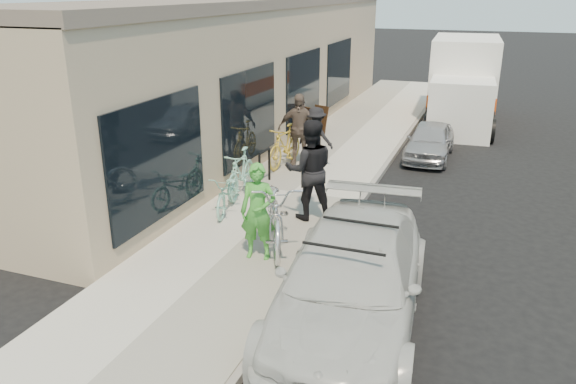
% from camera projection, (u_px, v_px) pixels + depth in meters
% --- Properties ---
extents(ground, '(120.00, 120.00, 0.00)m').
position_uv_depth(ground, '(343.00, 271.00, 9.49)').
color(ground, black).
rests_on(ground, ground).
extents(sidewalk, '(3.00, 34.00, 0.15)m').
position_uv_depth(sidewalk, '(293.00, 195.00, 12.77)').
color(sidewalk, '#BAB5A7').
rests_on(sidewalk, ground).
extents(curb, '(0.12, 34.00, 0.13)m').
position_uv_depth(curb, '(360.00, 204.00, 12.26)').
color(curb, gray).
rests_on(curb, ground).
extents(storefront, '(3.60, 20.00, 4.22)m').
position_uv_depth(storefront, '(251.00, 69.00, 17.52)').
color(storefront, tan).
rests_on(storefront, ground).
extents(bike_rack, '(0.08, 0.58, 0.81)m').
position_uv_depth(bike_rack, '(265.00, 163.00, 13.13)').
color(bike_rack, black).
rests_on(bike_rack, sidewalk).
extents(sandwich_board, '(0.70, 0.71, 0.89)m').
position_uv_depth(sandwich_board, '(316.00, 121.00, 17.49)').
color(sandwich_board, '#331D0E').
rests_on(sandwich_board, sidewalk).
extents(sedan_white, '(2.34, 4.89, 1.41)m').
position_uv_depth(sedan_white, '(351.00, 280.00, 7.79)').
color(sedan_white, silver).
rests_on(sedan_white, ground).
extents(sedan_silver, '(1.19, 2.93, 1.00)m').
position_uv_depth(sedan_silver, '(430.00, 141.00, 15.60)').
color(sedan_silver, '#A3A2A8').
rests_on(sedan_silver, ground).
extents(moving_truck, '(2.52, 5.97, 2.88)m').
position_uv_depth(moving_truck, '(463.00, 86.00, 19.67)').
color(moving_truck, white).
rests_on(moving_truck, ground).
extents(tandem_bike, '(1.78, 2.54, 1.26)m').
position_uv_depth(tandem_bike, '(275.00, 211.00, 9.94)').
color(tandem_bike, silver).
rests_on(tandem_bike, sidewalk).
extents(woman_rider, '(0.67, 0.50, 1.67)m').
position_uv_depth(woman_rider, '(258.00, 212.00, 9.37)').
color(woman_rider, green).
rests_on(woman_rider, sidewalk).
extents(man_standing, '(1.20, 1.09, 2.00)m').
position_uv_depth(man_standing, '(310.00, 170.00, 10.98)').
color(man_standing, black).
rests_on(man_standing, sidewalk).
extents(cruiser_bike_a, '(0.63, 1.73, 1.02)m').
position_uv_depth(cruiser_bike_a, '(241.00, 172.00, 12.42)').
color(cruiser_bike_a, '#8CD1B8').
rests_on(cruiser_bike_a, sidewalk).
extents(cruiser_bike_b, '(0.84, 1.63, 0.82)m').
position_uv_depth(cruiser_bike_b, '(228.00, 192.00, 11.50)').
color(cruiser_bike_b, '#8CD1B8').
rests_on(cruiser_bike_b, sidewalk).
extents(cruiser_bike_c, '(0.67, 1.79, 1.05)m').
position_uv_depth(cruiser_bike_c, '(285.00, 146.00, 14.45)').
color(cruiser_bike_c, gold).
rests_on(cruiser_bike_c, sidewalk).
extents(bystander_a, '(1.08, 0.77, 1.52)m').
position_uv_depth(bystander_a, '(315.00, 136.00, 14.44)').
color(bystander_a, black).
rests_on(bystander_a, sidewalk).
extents(bystander_b, '(1.14, 0.57, 1.86)m').
position_uv_depth(bystander_b, '(299.00, 130.00, 14.38)').
color(bystander_b, brown).
rests_on(bystander_b, sidewalk).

